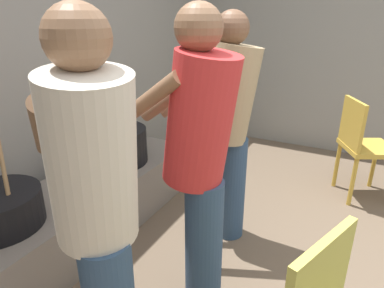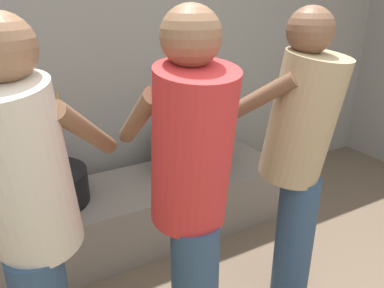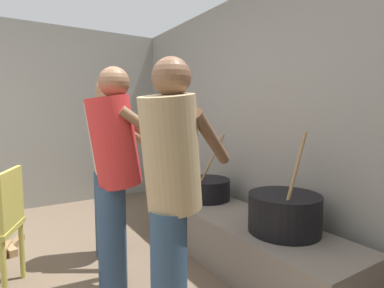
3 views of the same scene
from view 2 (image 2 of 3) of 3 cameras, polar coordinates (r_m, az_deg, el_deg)
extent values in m
cube|color=gray|center=(2.80, -13.09, 13.54)|extent=(5.61, 0.20, 2.45)
cube|color=slate|center=(2.67, -8.96, -10.16)|extent=(2.22, 0.60, 0.41)
cylinder|color=black|center=(2.46, -20.77, -6.17)|extent=(0.48, 0.48, 0.20)
cylinder|color=#937047|center=(2.35, -19.78, 0.72)|extent=(0.16, 0.22, 0.51)
cylinder|color=black|center=(2.73, 0.11, -0.94)|extent=(0.52, 0.52, 0.28)
cylinder|color=#937047|center=(2.65, 1.83, 6.16)|extent=(0.07, 0.25, 0.51)
cylinder|color=navy|center=(2.17, 15.02, -13.82)|extent=(0.20, 0.20, 0.75)
cylinder|color=tan|center=(1.86, 16.22, 3.66)|extent=(0.45, 0.48, 0.65)
sphere|color=brown|center=(1.78, 17.31, 15.93)|extent=(0.21, 0.21, 0.21)
cylinder|color=brown|center=(2.03, 11.04, 7.60)|extent=(0.30, 0.43, 0.35)
cylinder|color=brown|center=(1.78, 8.17, 5.75)|extent=(0.30, 0.43, 0.35)
cylinder|color=beige|center=(1.37, -24.02, -3.92)|extent=(0.47, 0.49, 0.65)
sphere|color=brown|center=(1.27, -26.68, 12.78)|extent=(0.21, 0.21, 0.21)
cylinder|color=brown|center=(1.47, -15.45, 1.88)|extent=(0.33, 0.41, 0.35)
cylinder|color=brown|center=(1.60, -24.42, 2.23)|extent=(0.33, 0.41, 0.35)
cylinder|color=red|center=(1.40, 0.02, -0.83)|extent=(0.33, 0.41, 0.65)
sphere|color=brown|center=(1.31, -0.17, 15.86)|extent=(0.21, 0.21, 0.21)
cylinder|color=brown|center=(1.63, 1.04, 5.06)|extent=(0.11, 0.47, 0.36)
cylinder|color=brown|center=(1.54, -8.11, 3.80)|extent=(0.11, 0.47, 0.36)
camera|label=1|loc=(0.85, -82.62, -4.18)|focal=31.20mm
camera|label=3|loc=(2.76, 50.67, 6.82)|focal=28.48mm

